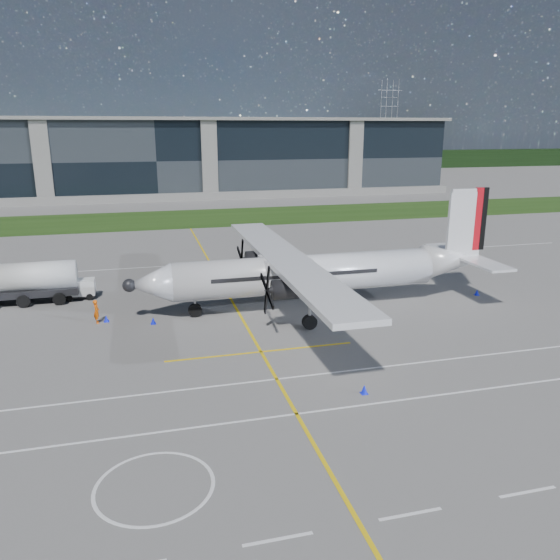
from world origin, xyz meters
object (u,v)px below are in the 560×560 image
object	(u,v)px
fuel_tanker_truck	(14,284)
safety_cone_nose_port	(153,321)
pylon_east	(388,124)
safety_cone_tail	(477,292)
ground_crew_person	(96,310)
safety_cone_portwing	(364,389)
safety_cone_stbdwing	(252,263)
baggage_tug	(80,289)
safety_cone_fwd	(106,318)
turboprop_aircraft	(319,251)

from	to	relation	value
fuel_tanker_truck	safety_cone_nose_port	bearing A→B (deg)	-36.13
pylon_east	safety_cone_tail	bearing A→B (deg)	-112.53
pylon_east	ground_crew_person	distance (m)	174.82
safety_cone_portwing	safety_cone_tail	bearing A→B (deg)	40.94
safety_cone_nose_port	pylon_east	bearing A→B (deg)	59.34
safety_cone_stbdwing	safety_cone_nose_port	xyz separation A→B (m)	(-10.47, -15.29, 0.00)
pylon_east	baggage_tug	size ratio (longest dim) A/B	11.38
safety_cone_fwd	safety_cone_nose_port	xyz separation A→B (m)	(3.29, -1.34, 0.00)
turboprop_aircraft	fuel_tanker_truck	world-z (taller)	turboprop_aircraft
ground_crew_person	safety_cone_stbdwing	bearing A→B (deg)	-54.34
turboprop_aircraft	fuel_tanker_truck	bearing A→B (deg)	163.52
turboprop_aircraft	safety_cone_stbdwing	size ratio (longest dim) A/B	59.81
ground_crew_person	safety_cone_fwd	size ratio (longest dim) A/B	3.97
safety_cone_nose_port	safety_cone_portwing	bearing A→B (deg)	-52.71
baggage_tug	safety_cone_tail	size ratio (longest dim) A/B	5.27
pylon_east	baggage_tug	xyz separation A→B (m)	(-94.03, -141.28, -14.21)
fuel_tanker_truck	safety_cone_portwing	xyz separation A→B (m)	(20.95, -21.40, -1.40)
turboprop_aircraft	baggage_tug	bearing A→B (deg)	159.09
baggage_tug	safety_cone_portwing	xyz separation A→B (m)	(16.11, -21.55, -0.54)
ground_crew_person	safety_cone_tail	distance (m)	30.62
pylon_east	safety_cone_tail	xyz separation A→B (m)	(-61.71, -148.76, -14.75)
baggage_tug	safety_cone_nose_port	size ratio (longest dim) A/B	5.27
safety_cone_fwd	safety_cone_nose_port	world-z (taller)	same
baggage_tug	safety_cone_tail	bearing A→B (deg)	-13.04
safety_cone_portwing	safety_cone_fwd	distance (m)	20.42
turboprop_aircraft	safety_cone_fwd	bearing A→B (deg)	178.04
turboprop_aircraft	safety_cone_tail	size ratio (longest dim) A/B	59.81
safety_cone_tail	safety_cone_fwd	bearing A→B (deg)	178.05
fuel_tanker_truck	ground_crew_person	bearing A→B (deg)	-44.17
ground_crew_person	safety_cone_nose_port	world-z (taller)	ground_crew_person
fuel_tanker_truck	safety_cone_tail	xyz separation A→B (m)	(37.16, -7.33, -1.40)
baggage_tug	safety_cone_fwd	size ratio (longest dim) A/B	5.27
safety_cone_fwd	safety_cone_nose_port	bearing A→B (deg)	-22.11
baggage_tug	safety_cone_fwd	world-z (taller)	baggage_tug
pylon_east	safety_cone_stbdwing	size ratio (longest dim) A/B	60.00
pylon_east	fuel_tanker_truck	distance (m)	173.08
safety_cone_stbdwing	pylon_east	bearing A→B (deg)	59.78
pylon_east	fuel_tanker_truck	world-z (taller)	pylon_east
safety_cone_stbdwing	safety_cone_nose_port	size ratio (longest dim) A/B	1.00
pylon_east	safety_cone_fwd	size ratio (longest dim) A/B	60.00
fuel_tanker_truck	safety_cone_fwd	distance (m)	9.67
pylon_east	safety_cone_tail	distance (m)	161.73
fuel_tanker_truck	ground_crew_person	distance (m)	9.19
turboprop_aircraft	ground_crew_person	world-z (taller)	turboprop_aircraft
safety_cone_tail	safety_cone_portwing	xyz separation A→B (m)	(-16.21, -14.07, 0.00)
safety_cone_stbdwing	ground_crew_person	bearing A→B (deg)	-135.71
fuel_tanker_truck	safety_cone_stbdwing	xyz separation A→B (m)	(20.94, 7.64, -1.40)
safety_cone_stbdwing	safety_cone_fwd	bearing A→B (deg)	-134.59
pylon_east	safety_cone_nose_port	world-z (taller)	pylon_east
baggage_tug	safety_cone_fwd	distance (m)	6.90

